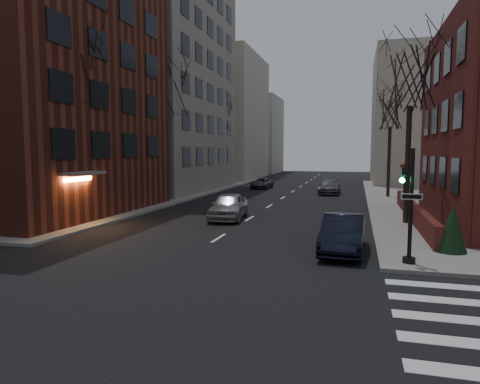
% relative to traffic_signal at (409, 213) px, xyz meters
% --- Properties ---
extents(ground, '(160.00, 160.00, 0.00)m').
position_rel_traffic_signal_xyz_m(ground, '(-7.94, -8.99, -1.91)').
color(ground, black).
rests_on(ground, ground).
extents(sidewalk_far_left, '(44.00, 44.00, 0.15)m').
position_rel_traffic_signal_xyz_m(sidewalk_far_left, '(-36.94, 21.01, -1.83)').
color(sidewalk_far_left, gray).
rests_on(sidewalk_far_left, ground).
extents(building_left_brick, '(15.00, 15.00, 18.00)m').
position_rel_traffic_signal_xyz_m(building_left_brick, '(-23.44, 7.51, 7.09)').
color(building_left_brick, maroon).
rests_on(building_left_brick, ground).
extents(building_left_tan, '(18.00, 18.00, 28.00)m').
position_rel_traffic_signal_xyz_m(building_left_tan, '(-24.94, 25.01, 12.09)').
color(building_left_tan, gray).
rests_on(building_left_tan, ground).
extents(low_wall_right, '(0.35, 16.00, 1.00)m').
position_rel_traffic_signal_xyz_m(low_wall_right, '(1.36, 10.01, -1.26)').
color(low_wall_right, '#5A1E1A').
rests_on(low_wall_right, sidewalk_far_right).
extents(building_distant_la, '(14.00, 16.00, 18.00)m').
position_rel_traffic_signal_xyz_m(building_distant_la, '(-22.94, 46.01, 7.09)').
color(building_distant_la, '#B5AA99').
rests_on(building_distant_la, ground).
extents(building_distant_ra, '(14.00, 14.00, 16.00)m').
position_rel_traffic_signal_xyz_m(building_distant_ra, '(7.06, 41.01, 6.09)').
color(building_distant_ra, '#B5AA99').
rests_on(building_distant_ra, ground).
extents(building_distant_lb, '(10.00, 12.00, 14.00)m').
position_rel_traffic_signal_xyz_m(building_distant_lb, '(-20.94, 63.01, 5.09)').
color(building_distant_lb, '#B5AA99').
rests_on(building_distant_lb, ground).
extents(traffic_signal, '(0.76, 0.44, 4.00)m').
position_rel_traffic_signal_xyz_m(traffic_signal, '(0.00, 0.00, 0.00)').
color(traffic_signal, black).
rests_on(traffic_signal, sidewalk_far_right).
extents(tree_left_a, '(4.18, 4.18, 10.26)m').
position_rel_traffic_signal_xyz_m(tree_left_a, '(-16.74, 5.01, 6.56)').
color(tree_left_a, '#2D231C').
rests_on(tree_left_a, sidewalk_far_left).
extents(tree_left_b, '(4.40, 4.40, 10.80)m').
position_rel_traffic_signal_xyz_m(tree_left_b, '(-16.74, 17.01, 7.00)').
color(tree_left_b, '#2D231C').
rests_on(tree_left_b, sidewalk_far_left).
extents(tree_left_c, '(3.96, 3.96, 9.72)m').
position_rel_traffic_signal_xyz_m(tree_left_c, '(-16.74, 31.01, 6.12)').
color(tree_left_c, '#2D231C').
rests_on(tree_left_c, sidewalk_far_left).
extents(tree_right_a, '(3.96, 3.96, 9.72)m').
position_rel_traffic_signal_xyz_m(tree_right_a, '(0.86, 9.01, 6.12)').
color(tree_right_a, '#2D231C').
rests_on(tree_right_a, sidewalk_far_right).
extents(tree_right_b, '(3.74, 3.74, 9.18)m').
position_rel_traffic_signal_xyz_m(tree_right_b, '(0.86, 23.01, 5.68)').
color(tree_right_b, '#2D231C').
rests_on(tree_right_b, sidewalk_far_right).
extents(streetlamp_near, '(0.36, 0.36, 6.28)m').
position_rel_traffic_signal_xyz_m(streetlamp_near, '(-16.14, 13.01, 2.33)').
color(streetlamp_near, black).
rests_on(streetlamp_near, sidewalk_far_left).
extents(streetlamp_far, '(0.36, 0.36, 6.28)m').
position_rel_traffic_signal_xyz_m(streetlamp_far, '(-16.14, 33.01, 2.33)').
color(streetlamp_far, black).
rests_on(streetlamp_far, sidewalk_far_left).
extents(parked_sedan, '(1.75, 4.59, 1.50)m').
position_rel_traffic_signal_xyz_m(parked_sedan, '(-2.25, 1.68, -1.16)').
color(parked_sedan, black).
rests_on(parked_sedan, ground).
extents(car_lane_silver, '(2.27, 4.77, 1.57)m').
position_rel_traffic_signal_xyz_m(car_lane_silver, '(-9.10, 8.49, -1.12)').
color(car_lane_silver, '#A5A4A9').
rests_on(car_lane_silver, ground).
extents(car_lane_gray, '(1.93, 4.74, 1.38)m').
position_rel_traffic_signal_xyz_m(car_lane_gray, '(-4.22, 25.36, -1.22)').
color(car_lane_gray, '#45464B').
rests_on(car_lane_gray, ground).
extents(car_lane_far, '(1.99, 4.10, 1.12)m').
position_rel_traffic_signal_xyz_m(car_lane_far, '(-11.74, 29.72, -1.35)').
color(car_lane_far, '#45454B').
rests_on(car_lane_far, ground).
extents(sandwich_board, '(0.51, 0.60, 0.81)m').
position_rel_traffic_signal_xyz_m(sandwich_board, '(2.56, 5.20, -1.35)').
color(sandwich_board, silver).
rests_on(sandwich_board, sidewalk_far_right).
extents(evergreen_shrub, '(1.14, 1.14, 1.88)m').
position_rel_traffic_signal_xyz_m(evergreen_shrub, '(1.84, 2.17, -0.82)').
color(evergreen_shrub, black).
rests_on(evergreen_shrub, sidewalk_far_right).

